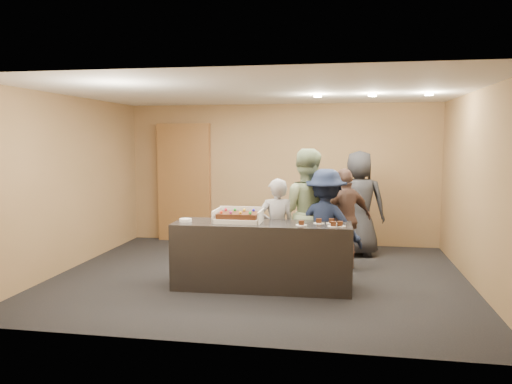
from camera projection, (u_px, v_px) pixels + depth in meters
room at (259, 186)px, 7.25m from camera, size 6.04×6.00×2.70m
serving_counter at (262, 255)px, 6.78m from camera, size 2.42×0.78×0.90m
storage_cabinet at (184, 182)px, 9.96m from camera, size 1.06×0.15×2.34m
cake_box at (239, 219)px, 6.81m from camera, size 0.64×0.44×0.19m
sheet_cake at (238, 215)px, 6.78m from camera, size 0.54×0.38×0.11m
plate_stack at (186, 220)px, 6.82m from camera, size 0.17×0.17×0.04m
slice_a at (301, 224)px, 6.53m from camera, size 0.15×0.15×0.07m
slice_b at (319, 222)px, 6.67m from camera, size 0.15×0.15×0.07m
slice_c at (333, 225)px, 6.44m from camera, size 0.15×0.15×0.07m
slice_d at (332, 222)px, 6.67m from camera, size 0.15×0.15×0.07m
slice_e at (340, 225)px, 6.45m from camera, size 0.15×0.15×0.07m
person_server_grey at (277, 229)px, 7.17m from camera, size 0.61×0.47×1.47m
person_sage_man at (305, 213)px, 7.34m from camera, size 0.92×0.72×1.89m
person_navy_man at (326, 226)px, 7.08m from camera, size 1.16×0.84×1.61m
person_brown_extra at (345, 219)px, 7.80m from camera, size 0.99×0.82×1.58m
person_dark_suit at (359, 203)px, 8.67m from camera, size 0.93×0.64×1.83m
ceiling_spotlights at (372, 95)px, 7.33m from camera, size 1.72×0.12×0.03m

